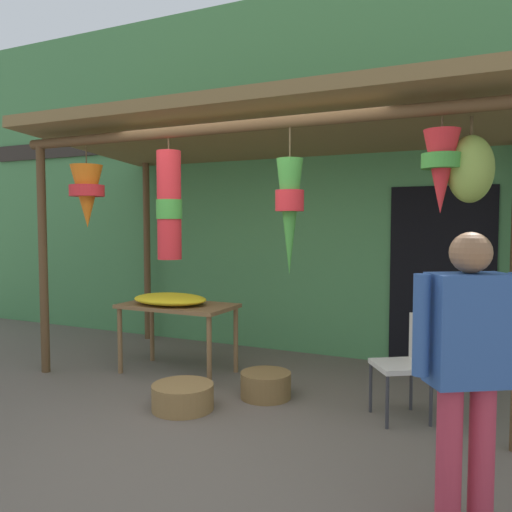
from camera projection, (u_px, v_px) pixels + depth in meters
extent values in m
plane|color=#60564C|center=(223.00, 417.00, 4.26)|extent=(30.00, 30.00, 0.00)
cube|color=#47844C|center=(318.00, 174.00, 6.29)|extent=(12.01, 0.25, 4.38)
cube|color=#2D2823|center=(314.00, 129.00, 6.12)|extent=(10.81, 0.04, 0.24)
cube|color=black|center=(441.00, 278.00, 5.62)|extent=(1.10, 0.03, 2.00)
cylinder|color=brown|center=(43.00, 260.00, 5.48)|extent=(0.09, 0.09, 2.42)
cylinder|color=brown|center=(147.00, 251.00, 7.09)|extent=(0.09, 0.09, 2.42)
cylinder|color=brown|center=(231.00, 127.00, 4.43)|extent=(4.72, 0.10, 0.10)
cylinder|color=brown|center=(303.00, 140.00, 6.04)|extent=(4.72, 0.10, 0.10)
cube|color=olive|center=(272.00, 130.00, 5.23)|extent=(5.02, 2.29, 0.30)
cylinder|color=brown|center=(86.00, 156.00, 5.25)|extent=(0.01, 0.01, 0.18)
cone|color=orange|center=(87.00, 196.00, 5.28)|extent=(0.33, 0.33, 0.64)
cylinder|color=red|center=(87.00, 191.00, 5.27)|extent=(0.35, 0.35, 0.11)
cylinder|color=brown|center=(168.00, 145.00, 4.72)|extent=(0.01, 0.01, 0.11)
cylinder|color=red|center=(169.00, 205.00, 4.76)|extent=(0.22, 0.22, 1.00)
cylinder|color=green|center=(169.00, 209.00, 4.76)|extent=(0.24, 0.24, 0.18)
cylinder|color=brown|center=(290.00, 143.00, 4.19)|extent=(0.01, 0.01, 0.25)
cone|color=green|center=(290.00, 217.00, 4.23)|extent=(0.22, 0.22, 0.96)
cylinder|color=red|center=(290.00, 201.00, 4.22)|extent=(0.24, 0.24, 0.17)
cylinder|color=brown|center=(442.00, 123.00, 3.75)|extent=(0.01, 0.01, 0.09)
cone|color=red|center=(441.00, 172.00, 3.77)|extent=(0.26, 0.26, 0.61)
cylinder|color=green|center=(441.00, 161.00, 3.77)|extent=(0.29, 0.29, 0.11)
cylinder|color=#4C3D23|center=(472.00, 125.00, 3.73)|extent=(0.02, 0.02, 0.14)
ellipsoid|color=#89A842|center=(470.00, 169.00, 3.75)|extent=(0.33, 0.28, 0.49)
cube|color=brown|center=(178.00, 306.00, 5.48)|extent=(1.20, 0.66, 0.04)
cylinder|color=brown|center=(120.00, 341.00, 5.48)|extent=(0.05, 0.05, 0.70)
cylinder|color=brown|center=(209.00, 352.00, 5.02)|extent=(0.05, 0.05, 0.70)
cylinder|color=brown|center=(152.00, 331.00, 5.99)|extent=(0.05, 0.05, 0.70)
cylinder|color=brown|center=(236.00, 340.00, 5.52)|extent=(0.05, 0.05, 0.70)
ellipsoid|color=yellow|center=(170.00, 299.00, 5.45)|extent=(0.82, 0.58, 0.12)
ellipsoid|color=red|center=(177.00, 300.00, 5.34)|extent=(0.37, 0.29, 0.08)
cube|color=beige|center=(400.00, 366.00, 4.19)|extent=(0.55, 0.55, 0.04)
cube|color=beige|center=(422.00, 341.00, 4.20)|extent=(0.25, 0.35, 0.40)
cylinder|color=#333338|center=(371.00, 386.00, 4.36)|extent=(0.03, 0.03, 0.44)
cylinder|color=#333338|center=(387.00, 401.00, 4.00)|extent=(0.03, 0.03, 0.44)
cylinder|color=#333338|center=(411.00, 385.00, 4.41)|extent=(0.03, 0.03, 0.44)
cylinder|color=#333338|center=(431.00, 399.00, 4.05)|extent=(0.03, 0.03, 0.44)
cylinder|color=brown|center=(266.00, 385.00, 4.73)|extent=(0.46, 0.46, 0.23)
cylinder|color=olive|center=(183.00, 397.00, 4.43)|extent=(0.53, 0.53, 0.22)
cylinder|color=#B23347|center=(482.00, 456.00, 2.69)|extent=(0.13, 0.13, 0.77)
cylinder|color=#B23347|center=(449.00, 458.00, 2.67)|extent=(0.13, 0.13, 0.77)
cube|color=#2D5193|center=(469.00, 329.00, 2.64)|extent=(0.46, 0.40, 0.58)
cylinder|color=#2D5193|center=(421.00, 325.00, 2.61)|extent=(0.08, 0.08, 0.52)
sphere|color=#896042|center=(471.00, 253.00, 2.62)|extent=(0.21, 0.21, 0.21)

